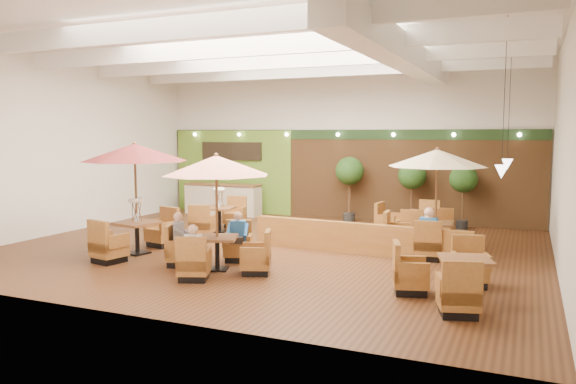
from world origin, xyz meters
The scene contains 17 objects.
room centered at (0.25, 1.22, 3.63)m, with size 14.04×14.00×5.52m.
service_counter centered at (-4.40, 5.10, 0.58)m, with size 3.00×0.75×1.18m.
booth_divider centered at (2.32, 0.29, 0.40)m, with size 5.80×0.18×0.80m, color brown.
table_0 centered at (-2.87, -1.96, 2.18)m, with size 2.68×2.94×2.89m.
table_1 centered at (-0.10, -2.62, 1.81)m, with size 2.77×2.77×2.66m.
table_2 centered at (4.07, 1.33, 1.97)m, with size 2.63×2.72×2.74m.
table_3 centered at (-2.58, 1.72, 0.50)m, with size 1.07×2.78×1.57m.
table_4 centered at (5.01, -2.79, 0.38)m, with size 1.98×2.83×1.01m.
table_5 centered at (3.17, 3.16, 0.37)m, with size 1.86×2.73×1.00m.
topiary_0 centered at (0.57, 5.30, 1.70)m, with size 0.98×0.98×2.28m.
topiary_1 centered at (2.75, 5.30, 1.62)m, with size 0.93×0.93×2.17m.
topiary_2 centered at (4.39, 5.30, 1.56)m, with size 0.90×0.90×2.09m.
diner_0 centered at (-0.10, -3.59, 0.74)m, with size 0.42×0.41×0.74m.
diner_1 centered at (-0.10, -1.65, 0.74)m, with size 0.41×0.38×0.74m.
diner_2 centered at (-1.08, -2.62, 0.76)m, with size 0.45×0.46×0.81m.
diner_3 centered at (4.14, 0.32, 0.78)m, with size 0.42×0.33×0.85m.
diner_4 centered at (4.14, 0.32, 0.73)m, with size 0.36×0.29×0.73m.
Camera 1 is at (6.33, -13.48, 3.10)m, focal length 35.00 mm.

